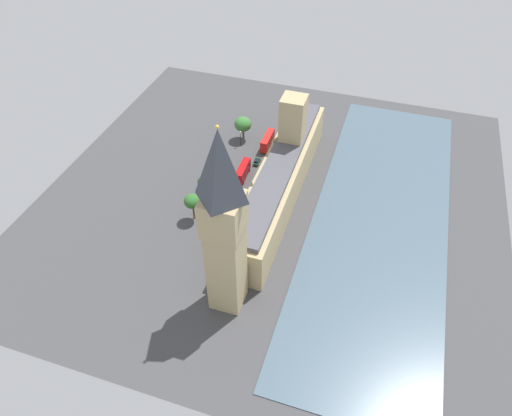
{
  "coord_description": "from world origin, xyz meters",
  "views": [
    {
      "loc": [
        -29.98,
        111.19,
        102.12
      ],
      "look_at": [
        1.0,
        15.18,
        7.74
      ],
      "focal_mm": 32.78,
      "sensor_mm": 36.0,
      "label": 1
    }
  ],
  "objects": [
    {
      "name": "pedestrian_trailing",
      "position": [
        6.1,
        -8.01,
        0.73
      ],
      "size": [
        0.68,
        0.63,
        1.62
      ],
      "rotation": [
        0.0,
        0.0,
        4.1
      ],
      "color": "#336B60",
      "rests_on": "ground"
    },
    {
      "name": "street_lamp_slot_10",
      "position": [
        19.87,
        -28.52,
        4.55
      ],
      "size": [
        0.56,
        0.56,
        6.55
      ],
      "color": "black",
      "rests_on": "ground"
    },
    {
      "name": "parliament_building",
      "position": [
        -2.0,
        -1.6,
        7.93
      ],
      "size": [
        12.12,
        76.34,
        29.18
      ],
      "color": "tan",
      "rests_on": "ground"
    },
    {
      "name": "clock_tower",
      "position": [
        -0.49,
        43.35,
        28.06
      ],
      "size": [
        9.07,
        9.07,
        54.32
      ],
      "color": "tan",
      "rests_on": "ground"
    },
    {
      "name": "plane_tree_far_end",
      "position": [
        20.47,
        17.67,
        7.15
      ],
      "size": [
        5.12,
        5.12,
        9.39
      ],
      "color": "brown",
      "rests_on": "ground"
    },
    {
      "name": "double_decker_bus_opposite_hall",
      "position": [
        12.58,
        -6.1,
        2.63
      ],
      "size": [
        2.9,
        10.57,
        4.75
      ],
      "rotation": [
        0.0,
        0.0,
        0.03
      ],
      "color": "#B20C0F",
      "rests_on": "ground"
    },
    {
      "name": "car_dark_green_leading",
      "position": [
        10.43,
        -14.99,
        0.89
      ],
      "size": [
        2.04,
        4.13,
        1.74
      ],
      "rotation": [
        0.0,
        0.0,
        3.19
      ],
      "color": "#19472D",
      "rests_on": "ground"
    },
    {
      "name": "ground_plane",
      "position": [
        0.0,
        0.0,
        0.0
      ],
      "size": [
        146.34,
        146.34,
        0.0
      ],
      "primitive_type": "plane",
      "color": "#424244"
    },
    {
      "name": "car_white_kerbside",
      "position": [
        12.44,
        18.2,
        0.88
      ],
      "size": [
        1.91,
        4.09,
        1.74
      ],
      "rotation": [
        0.0,
        0.0,
        3.11
      ],
      "color": "silver",
      "rests_on": "ground"
    },
    {
      "name": "pedestrian_under_trees",
      "position": [
        6.13,
        3.39,
        0.75
      ],
      "size": [
        0.68,
        0.69,
        1.66
      ],
      "rotation": [
        0.0,
        0.0,
        2.37
      ],
      "color": "navy",
      "rests_on": "ground"
    },
    {
      "name": "plane_tree_corner",
      "position": [
        20.68,
        7.65,
        6.7
      ],
      "size": [
        4.46,
        4.46,
        8.68
      ],
      "color": "brown",
      "rests_on": "ground"
    },
    {
      "name": "plane_tree_midblock",
      "position": [
        20.08,
        -28.03,
        6.41
      ],
      "size": [
        6.32,
        6.32,
        9.12
      ],
      "color": "brown",
      "rests_on": "ground"
    },
    {
      "name": "pedestrian_near_tower",
      "position": [
        6.45,
        -18.89,
        0.76
      ],
      "size": [
        0.63,
        0.53,
        1.69
      ],
      "rotation": [
        0.0,
        0.0,
        4.84
      ],
      "color": "black",
      "rests_on": "ground"
    },
    {
      "name": "double_decker_bus_by_river_gate",
      "position": [
        9.85,
        -26.05,
        2.63
      ],
      "size": [
        2.69,
        10.51,
        4.75
      ],
      "rotation": [
        0.0,
        0.0,
        0.0
      ],
      "color": "red",
      "rests_on": "ground"
    },
    {
      "name": "street_lamp_slot_11",
      "position": [
        19.58,
        -23.61,
        4.37
      ],
      "size": [
        0.56,
        0.56,
        6.26
      ],
      "color": "black",
      "rests_on": "ground"
    },
    {
      "name": "river_thames",
      "position": [
        -34.96,
        0.0,
        0.12
      ],
      "size": [
        40.58,
        131.71,
        0.25
      ],
      "primitive_type": "cube",
      "color": "#475B6B",
      "rests_on": "ground"
    }
  ]
}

